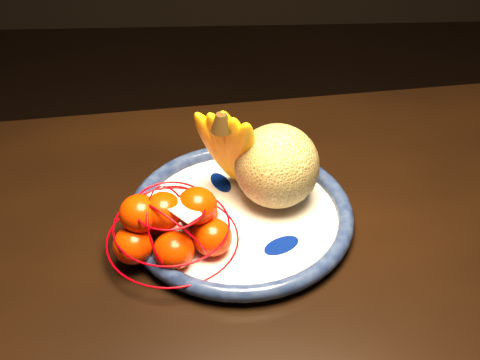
{
  "coord_description": "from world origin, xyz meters",
  "views": [
    {
      "loc": [
        -0.03,
        -0.66,
        1.41
      ],
      "look_at": [
        -0.01,
        0.05,
        0.84
      ],
      "focal_mm": 50.0,
      "sensor_mm": 36.0,
      "label": 1
    }
  ],
  "objects_px": {
    "dining_table": "(336,330)",
    "fruit_bowl": "(240,216)",
    "cantaloupe": "(277,166)",
    "banana_bunch": "(230,145)",
    "mandarin_bag": "(172,225)"
  },
  "relations": [
    {
      "from": "banana_bunch",
      "to": "mandarin_bag",
      "type": "height_order",
      "value": "banana_bunch"
    },
    {
      "from": "mandarin_bag",
      "to": "dining_table",
      "type": "bearing_deg",
      "value": -19.4
    },
    {
      "from": "dining_table",
      "to": "banana_bunch",
      "type": "height_order",
      "value": "banana_bunch"
    },
    {
      "from": "fruit_bowl",
      "to": "banana_bunch",
      "type": "relative_size",
      "value": 1.9
    },
    {
      "from": "dining_table",
      "to": "fruit_bowl",
      "type": "height_order",
      "value": "fruit_bowl"
    },
    {
      "from": "cantaloupe",
      "to": "mandarin_bag",
      "type": "xyz_separation_m",
      "value": [
        -0.15,
        -0.09,
        -0.02
      ]
    },
    {
      "from": "dining_table",
      "to": "banana_bunch",
      "type": "distance_m",
      "value": 0.29
    },
    {
      "from": "fruit_bowl",
      "to": "banana_bunch",
      "type": "height_order",
      "value": "banana_bunch"
    },
    {
      "from": "dining_table",
      "to": "mandarin_bag",
      "type": "height_order",
      "value": "mandarin_bag"
    },
    {
      "from": "fruit_bowl",
      "to": "cantaloupe",
      "type": "xyz_separation_m",
      "value": [
        0.05,
        0.04,
        0.06
      ]
    },
    {
      "from": "dining_table",
      "to": "banana_bunch",
      "type": "xyz_separation_m",
      "value": [
        -0.14,
        0.19,
        0.18
      ]
    },
    {
      "from": "cantaloupe",
      "to": "mandarin_bag",
      "type": "height_order",
      "value": "cantaloupe"
    },
    {
      "from": "cantaloupe",
      "to": "fruit_bowl",
      "type": "bearing_deg",
      "value": -145.88
    },
    {
      "from": "cantaloupe",
      "to": "banana_bunch",
      "type": "distance_m",
      "value": 0.07
    },
    {
      "from": "dining_table",
      "to": "fruit_bowl",
      "type": "distance_m",
      "value": 0.2
    }
  ]
}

